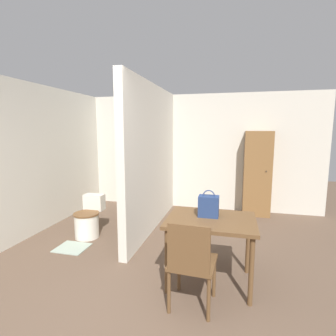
{
  "coord_description": "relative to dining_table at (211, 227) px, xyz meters",
  "views": [
    {
      "loc": [
        0.91,
        -1.81,
        1.75
      ],
      "look_at": [
        0.01,
        1.82,
        1.2
      ],
      "focal_mm": 28.0,
      "sensor_mm": 36.0,
      "label": 1
    }
  ],
  "objects": [
    {
      "name": "wooden_cabinet",
      "position": [
        0.71,
        2.67,
        0.19
      ],
      "size": [
        0.53,
        0.39,
        1.72
      ],
      "color": "brown",
      "rests_on": "ground_plane"
    },
    {
      "name": "partition_wall",
      "position": [
        -1.15,
        1.52,
        0.58
      ],
      "size": [
        0.12,
        2.72,
        2.5
      ],
      "color": "beige",
      "rests_on": "ground_plane"
    },
    {
      "name": "wooden_chair",
      "position": [
        -0.14,
        -0.51,
        -0.17
      ],
      "size": [
        0.46,
        0.46,
        0.91
      ],
      "rotation": [
        0.0,
        0.0,
        -0.06
      ],
      "color": "brown",
      "rests_on": "ground_plane"
    },
    {
      "name": "wall_back",
      "position": [
        -0.7,
        2.94,
        0.58
      ],
      "size": [
        5.53,
        0.12,
        2.5
      ],
      "color": "beige",
      "rests_on": "ground_plane"
    },
    {
      "name": "bath_mat",
      "position": [
        -2.06,
        0.38,
        -0.66
      ],
      "size": [
        0.45,
        0.4,
        0.01
      ],
      "color": "#99A899",
      "rests_on": "ground_plane"
    },
    {
      "name": "toilet",
      "position": [
        -2.06,
        0.86,
        -0.39
      ],
      "size": [
        0.41,
        0.56,
        0.65
      ],
      "color": "silver",
      "rests_on": "ground_plane"
    },
    {
      "name": "wall_left",
      "position": [
        -3.03,
        0.92,
        0.58
      ],
      "size": [
        0.12,
        4.92,
        2.5
      ],
      "color": "beige",
      "rests_on": "ground_plane"
    },
    {
      "name": "dining_table",
      "position": [
        0.0,
        0.0,
        0.0
      ],
      "size": [
        0.98,
        0.75,
        0.76
      ],
      "color": "brown",
      "rests_on": "ground_plane"
    },
    {
      "name": "handbag",
      "position": [
        -0.04,
        0.06,
        0.22
      ],
      "size": [
        0.23,
        0.14,
        0.31
      ],
      "color": "navy",
      "rests_on": "dining_table"
    }
  ]
}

